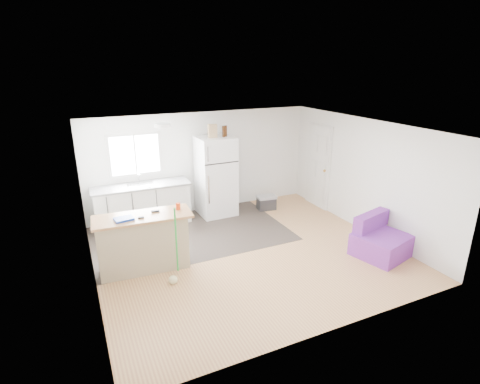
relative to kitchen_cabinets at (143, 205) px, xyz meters
name	(u,v)px	position (x,y,z in m)	size (l,w,h in m)	color
room	(247,194)	(1.54, -2.17, 0.72)	(5.51, 5.01, 2.41)	#B07249
vinyl_zone	(191,234)	(0.81, -0.92, -0.48)	(4.05, 2.50, 0.00)	#342C27
window	(135,155)	(-0.01, 0.31, 1.07)	(1.18, 0.06, 0.98)	white
interior_door	(318,167)	(4.26, -0.62, 0.54)	(0.11, 0.92, 2.10)	white
ceiling_fixture	(162,125)	(0.34, -0.97, 1.88)	(0.30, 0.30, 0.07)	white
kitchen_cabinets	(143,205)	(0.00, 0.00, 0.00)	(2.12, 0.71, 1.22)	white
peninsula	(143,242)	(-0.37, -1.95, 0.03)	(1.69, 0.74, 1.01)	tan
refrigerator	(216,176)	(1.73, -0.08, 0.46)	(0.84, 0.80, 1.87)	white
cooler	(266,202)	(2.96, -0.35, -0.30)	(0.50, 0.37, 0.35)	#2A2A2C
purple_seat	(380,241)	(3.79, -3.30, -0.21)	(1.09, 1.06, 0.74)	purple
cleaner_jug	(162,261)	(-0.09, -2.06, -0.34)	(0.15, 0.11, 0.32)	white
mop	(174,270)	(-0.02, -2.59, -0.25)	(0.26, 0.38, 1.36)	green
red_cup	(178,206)	(0.29, -1.94, 0.59)	(0.08, 0.08, 0.12)	red
blue_tray	(124,219)	(-0.65, -2.01, 0.55)	(0.30, 0.22, 0.04)	#1339B7
tool_a	(155,211)	(-0.10, -1.88, 0.55)	(0.14, 0.05, 0.03)	black
tool_b	(141,218)	(-0.38, -2.06, 0.55)	(0.10, 0.04, 0.03)	black
cardboard_box	(213,131)	(1.66, -0.13, 1.54)	(0.20, 0.10, 0.30)	tan
bottle_left	(224,131)	(1.92, -0.15, 1.52)	(0.07, 0.07, 0.25)	#3D1E0B
bottle_right	(226,131)	(1.98, -0.12, 1.52)	(0.07, 0.07, 0.25)	#3D1E0B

